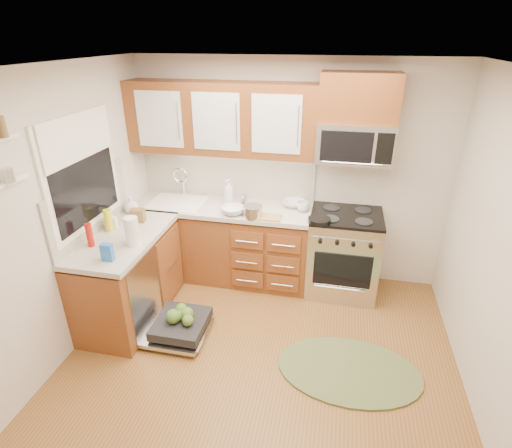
% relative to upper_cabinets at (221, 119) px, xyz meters
% --- Properties ---
extents(floor, '(3.50, 3.50, 0.00)m').
position_rel_upper_cabinets_xyz_m(floor, '(0.73, -1.57, -1.88)').
color(floor, brown).
rests_on(floor, ground).
extents(ceiling, '(3.50, 3.50, 0.00)m').
position_rel_upper_cabinets_xyz_m(ceiling, '(0.73, -1.57, 0.62)').
color(ceiling, white).
rests_on(ceiling, ground).
extents(wall_back, '(3.50, 0.04, 2.50)m').
position_rel_upper_cabinets_xyz_m(wall_back, '(0.73, 0.18, -0.62)').
color(wall_back, beige).
rests_on(wall_back, ground).
extents(wall_left, '(0.04, 3.50, 2.50)m').
position_rel_upper_cabinets_xyz_m(wall_left, '(-1.02, -1.57, -0.62)').
color(wall_left, beige).
rests_on(wall_left, ground).
extents(base_cabinet_back, '(2.05, 0.60, 0.85)m').
position_rel_upper_cabinets_xyz_m(base_cabinet_back, '(0.00, -0.12, -1.45)').
color(base_cabinet_back, '#602C15').
rests_on(base_cabinet_back, ground).
extents(base_cabinet_left, '(0.60, 1.25, 0.85)m').
position_rel_upper_cabinets_xyz_m(base_cabinet_left, '(-0.72, -1.05, -1.45)').
color(base_cabinet_left, '#602C15').
rests_on(base_cabinet_left, ground).
extents(countertop_back, '(2.07, 0.64, 0.05)m').
position_rel_upper_cabinets_xyz_m(countertop_back, '(0.00, -0.14, -0.97)').
color(countertop_back, '#B6B3A7').
rests_on(countertop_back, base_cabinet_back).
extents(countertop_left, '(0.64, 1.27, 0.05)m').
position_rel_upper_cabinets_xyz_m(countertop_left, '(-0.71, -1.05, -0.97)').
color(countertop_left, '#B6B3A7').
rests_on(countertop_left, base_cabinet_left).
extents(backsplash_back, '(2.05, 0.02, 0.57)m').
position_rel_upper_cabinets_xyz_m(backsplash_back, '(0.00, 0.16, -0.67)').
color(backsplash_back, '#AFAB9D').
rests_on(backsplash_back, ground).
extents(backsplash_left, '(0.02, 1.25, 0.57)m').
position_rel_upper_cabinets_xyz_m(backsplash_left, '(-1.01, -1.05, -0.67)').
color(backsplash_left, '#AFAB9D').
rests_on(backsplash_left, ground).
extents(upper_cabinets, '(2.05, 0.35, 0.75)m').
position_rel_upper_cabinets_xyz_m(upper_cabinets, '(0.00, 0.00, 0.00)').
color(upper_cabinets, '#602C15').
rests_on(upper_cabinets, ground).
extents(cabinet_over_mw, '(0.76, 0.35, 0.47)m').
position_rel_upper_cabinets_xyz_m(cabinet_over_mw, '(1.41, 0.00, 0.26)').
color(cabinet_over_mw, '#602C15').
rests_on(cabinet_over_mw, ground).
extents(range, '(0.76, 0.64, 0.95)m').
position_rel_upper_cabinets_xyz_m(range, '(1.41, -0.15, -1.40)').
color(range, silver).
rests_on(range, ground).
extents(microwave, '(0.76, 0.38, 0.40)m').
position_rel_upper_cabinets_xyz_m(microwave, '(1.41, -0.02, -0.18)').
color(microwave, silver).
rests_on(microwave, ground).
extents(sink, '(0.62, 0.50, 0.26)m').
position_rel_upper_cabinets_xyz_m(sink, '(-0.52, -0.16, -1.07)').
color(sink, white).
rests_on(sink, ground).
extents(dishwasher, '(0.70, 0.60, 0.20)m').
position_rel_upper_cabinets_xyz_m(dishwasher, '(-0.13, -1.27, -1.77)').
color(dishwasher, silver).
rests_on(dishwasher, ground).
extents(window, '(0.03, 1.05, 1.05)m').
position_rel_upper_cabinets_xyz_m(window, '(-1.01, -1.07, -0.32)').
color(window, white).
rests_on(window, ground).
extents(window_blind, '(0.02, 0.96, 0.40)m').
position_rel_upper_cabinets_xyz_m(window_blind, '(-0.98, -1.07, 0.00)').
color(window_blind, white).
rests_on(window_blind, ground).
extents(shelf_lower, '(0.04, 0.40, 0.03)m').
position_rel_upper_cabinets_xyz_m(shelf_lower, '(-0.99, -1.92, -0.12)').
color(shelf_lower, white).
rests_on(shelf_lower, ground).
extents(rug, '(1.47, 1.22, 0.02)m').
position_rel_upper_cabinets_xyz_m(rug, '(1.52, -1.41, -1.86)').
color(rug, '#5E6B3D').
rests_on(rug, ground).
extents(skillet, '(0.31, 0.31, 0.04)m').
position_rel_upper_cabinets_xyz_m(skillet, '(1.12, -0.40, -0.90)').
color(skillet, black).
rests_on(skillet, range).
extents(stock_pot, '(0.28, 0.28, 0.13)m').
position_rel_upper_cabinets_xyz_m(stock_pot, '(0.42, -0.35, -0.89)').
color(stock_pot, silver).
rests_on(stock_pot, countertop_back).
extents(cutting_board, '(0.28, 0.18, 0.02)m').
position_rel_upper_cabinets_xyz_m(cutting_board, '(0.59, -0.35, -0.94)').
color(cutting_board, '#A9754D').
rests_on(cutting_board, countertop_back).
extents(canister, '(0.11, 0.11, 0.14)m').
position_rel_upper_cabinets_xyz_m(canister, '(0.27, -0.10, -0.88)').
color(canister, silver).
rests_on(canister, countertop_back).
extents(paper_towel_roll, '(0.15, 0.15, 0.28)m').
position_rel_upper_cabinets_xyz_m(paper_towel_roll, '(-0.52, -1.19, -0.81)').
color(paper_towel_roll, white).
rests_on(paper_towel_roll, countertop_left).
extents(mustard_bottle, '(0.08, 0.08, 0.23)m').
position_rel_upper_cabinets_xyz_m(mustard_bottle, '(-0.90, -0.98, -0.84)').
color(mustard_bottle, yellow).
rests_on(mustard_bottle, countertop_left).
extents(red_bottle, '(0.07, 0.07, 0.22)m').
position_rel_upper_cabinets_xyz_m(red_bottle, '(-0.90, -1.30, -0.84)').
color(red_bottle, '#AB130E').
rests_on(red_bottle, countertop_left).
extents(wooden_box, '(0.15, 0.12, 0.14)m').
position_rel_upper_cabinets_xyz_m(wooden_box, '(-0.72, -0.72, -0.88)').
color(wooden_box, brown).
rests_on(wooden_box, countertop_left).
extents(blue_carton, '(0.10, 0.06, 0.16)m').
position_rel_upper_cabinets_xyz_m(blue_carton, '(-0.60, -1.50, -0.87)').
color(blue_carton, blue).
rests_on(blue_carton, countertop_left).
extents(bowl_a, '(0.27, 0.27, 0.06)m').
position_rel_upper_cabinets_xyz_m(bowl_a, '(0.82, 0.03, -0.92)').
color(bowl_a, '#999999').
rests_on(bowl_a, countertop_back).
extents(bowl_b, '(0.30, 0.30, 0.08)m').
position_rel_upper_cabinets_xyz_m(bowl_b, '(0.19, -0.32, -0.91)').
color(bowl_b, '#999999').
rests_on(bowl_b, countertop_back).
extents(cup, '(0.18, 0.18, 0.11)m').
position_rel_upper_cabinets_xyz_m(cup, '(0.93, -0.09, -0.90)').
color(cup, '#999999').
rests_on(cup, countertop_back).
extents(soap_bottle_a, '(0.15, 0.15, 0.30)m').
position_rel_upper_cabinets_xyz_m(soap_bottle_a, '(0.08, -0.08, -0.80)').
color(soap_bottle_a, '#999999').
rests_on(soap_bottle_a, countertop_back).
extents(soap_bottle_b, '(0.10, 0.10, 0.18)m').
position_rel_upper_cabinets_xyz_m(soap_bottle_b, '(-0.90, -0.91, -0.86)').
color(soap_bottle_b, '#999999').
rests_on(soap_bottle_b, countertop_left).
extents(soap_bottle_c, '(0.15, 0.15, 0.19)m').
position_rel_upper_cabinets_xyz_m(soap_bottle_c, '(-0.90, -0.52, -0.86)').
color(soap_bottle_c, '#999999').
rests_on(soap_bottle_c, countertop_left).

